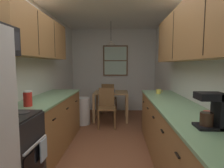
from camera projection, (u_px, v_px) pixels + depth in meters
ground_plane at (108, 144)px, 3.39m from camera, size 12.00×12.00×0.00m
wall_left at (33, 74)px, 3.32m from camera, size 0.10×9.00×2.55m
wall_right at (186, 75)px, 3.20m from camera, size 0.10×9.00×2.55m
wall_back at (114, 70)px, 5.89m from camera, size 4.40×0.10×2.55m
stove_range at (4, 158)px, 1.94m from camera, size 0.66×0.62×1.10m
counter_left at (50, 122)px, 3.22m from camera, size 0.64×1.96×0.90m
upper_cabinets_left at (38, 37)px, 3.03m from camera, size 0.33×2.04×0.69m
counter_right at (181, 143)px, 2.38m from camera, size 0.64×3.39×0.90m
upper_cabinets_right at (199, 28)px, 2.18m from camera, size 0.33×3.07×0.74m
dining_table at (111, 97)px, 4.89m from camera, size 0.88×0.72×0.74m
dining_chair_near at (107, 105)px, 4.34m from camera, size 0.43×0.43×0.90m
dining_chair_far at (109, 97)px, 5.46m from camera, size 0.45×0.45×0.90m
pendant_light at (111, 43)px, 4.74m from camera, size 0.26×0.26×0.60m
back_window at (115, 61)px, 5.79m from camera, size 0.77×0.05×0.94m
trash_bin at (83, 111)px, 4.53m from camera, size 0.36×0.36×0.65m
storage_canister at (28, 99)px, 2.43m from camera, size 0.11×0.11×0.20m
dish_towel at (44, 149)px, 2.07m from camera, size 0.02×0.16×0.24m
coffee_maker at (213, 110)px, 1.58m from camera, size 0.22×0.18×0.31m
mug_by_coffeemaker at (159, 91)px, 3.52m from camera, size 0.12×0.09×0.09m
mug_spare at (208, 116)px, 1.79m from camera, size 0.11×0.08×0.10m
table_serving_bowl at (112, 90)px, 4.94m from camera, size 0.18×0.18×0.06m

